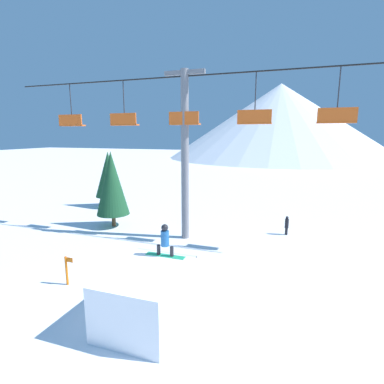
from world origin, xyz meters
The scene contains 9 objects.
ground_plane centered at (0.00, 0.00, 0.00)m, with size 220.00×220.00×0.00m, color white.
mountain_ridge centered at (0.00, 79.91, 9.90)m, with size 60.35×60.35×19.80m.
snow_ramp centered at (0.31, 0.52, 0.94)m, with size 2.45×3.31×1.88m.
snowboarder centered at (0.42, 1.80, 2.49)m, with size 1.51×0.30×1.23m.
chairlift centered at (-1.42, 8.88, 5.98)m, with size 23.48×0.46×9.95m.
pine_tree_near centered at (-6.96, 9.48, 3.05)m, with size 2.23×2.23×5.23m.
pine_tree_far centered at (-10.58, 14.38, 2.90)m, with size 2.36×2.36×4.88m.
trail_marker centered at (-4.10, 1.68, 0.69)m, with size 0.41×0.10×1.27m.
distant_skier centered at (4.51, 11.52, 0.67)m, with size 0.24×0.24×1.23m.
Camera 1 is at (4.77, -7.76, 6.32)m, focal length 28.00 mm.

